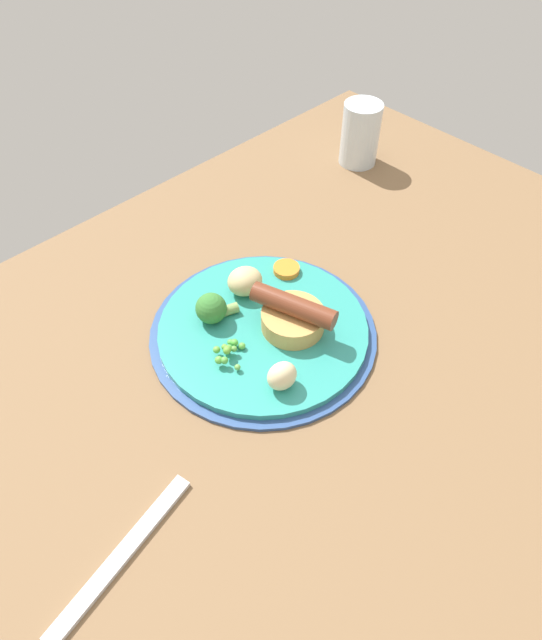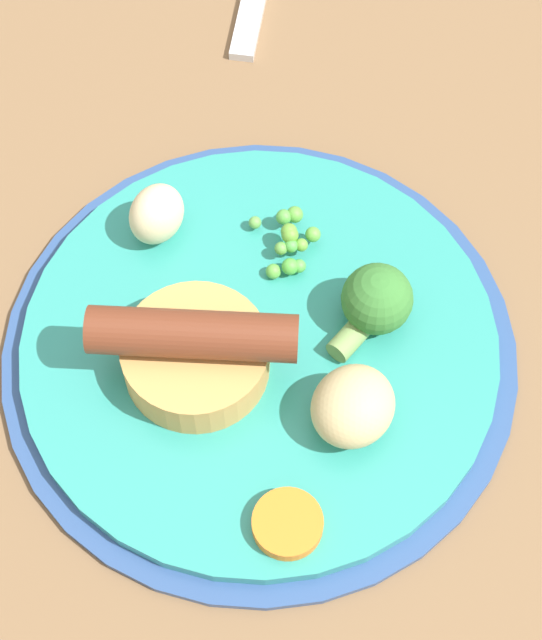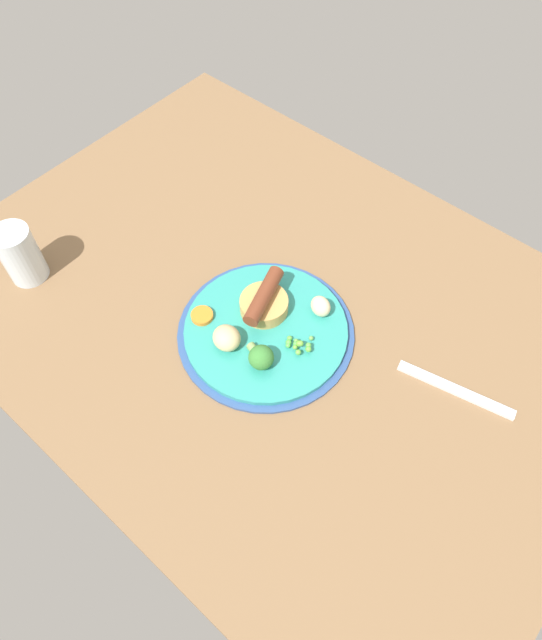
{
  "view_description": "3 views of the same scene",
  "coord_description": "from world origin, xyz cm",
  "px_view_note": "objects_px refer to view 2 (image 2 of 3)",
  "views": [
    {
      "loc": [
        -34.43,
        -29.76,
        57.1
      ],
      "look_at": [
        -2.7,
        3.11,
        6.86
      ],
      "focal_mm": 32.0,
      "sensor_mm": 36.0,
      "label": 1
    },
    {
      "loc": [
        22.31,
        14.84,
        55.68
      ],
      "look_at": [
        -3.23,
        5.06,
        6.09
      ],
      "focal_mm": 60.0,
      "sensor_mm": 36.0,
      "label": 2
    },
    {
      "loc": [
        -35.41,
        41.46,
        79.93
      ],
      "look_at": [
        -3.27,
        4.13,
        6.84
      ],
      "focal_mm": 32.0,
      "sensor_mm": 36.0,
      "label": 3
    }
  ],
  "objects_px": {
    "pea_pile": "(290,240)",
    "broccoli_floret_near": "(375,302)",
    "carrot_slice_1": "(288,524)",
    "potato_chunk_0": "(157,214)",
    "dinner_plate": "(260,349)",
    "potato_chunk_1": "(350,414)",
    "sausage_pudding": "(195,350)"
  },
  "relations": [
    {
      "from": "sausage_pudding",
      "to": "potato_chunk_1",
      "type": "height_order",
      "value": "sausage_pudding"
    },
    {
      "from": "broccoli_floret_near",
      "to": "potato_chunk_1",
      "type": "xyz_separation_m",
      "value": [
        0.07,
        0.01,
        -0.0
      ]
    },
    {
      "from": "pea_pile",
      "to": "carrot_slice_1",
      "type": "distance_m",
      "value": 0.16
    },
    {
      "from": "potato_chunk_0",
      "to": "carrot_slice_1",
      "type": "distance_m",
      "value": 0.19
    },
    {
      "from": "potato_chunk_0",
      "to": "potato_chunk_1",
      "type": "relative_size",
      "value": 0.77
    },
    {
      "from": "dinner_plate",
      "to": "sausage_pudding",
      "type": "distance_m",
      "value": 0.05
    },
    {
      "from": "dinner_plate",
      "to": "potato_chunk_0",
      "type": "relative_size",
      "value": 7.96
    },
    {
      "from": "sausage_pudding",
      "to": "potato_chunk_0",
      "type": "relative_size",
      "value": 3.07
    },
    {
      "from": "dinner_plate",
      "to": "potato_chunk_0",
      "type": "xyz_separation_m",
      "value": [
        -0.05,
        -0.08,
        0.03
      ]
    },
    {
      "from": "potato_chunk_1",
      "to": "sausage_pudding",
      "type": "bearing_deg",
      "value": -92.93
    },
    {
      "from": "carrot_slice_1",
      "to": "pea_pile",
      "type": "bearing_deg",
      "value": -159.85
    },
    {
      "from": "sausage_pudding",
      "to": "pea_pile",
      "type": "bearing_deg",
      "value": 59.28
    },
    {
      "from": "potato_chunk_1",
      "to": "pea_pile",
      "type": "bearing_deg",
      "value": -144.01
    },
    {
      "from": "pea_pile",
      "to": "potato_chunk_1",
      "type": "bearing_deg",
      "value": 35.99
    },
    {
      "from": "dinner_plate",
      "to": "potato_chunk_0",
      "type": "bearing_deg",
      "value": -120.14
    },
    {
      "from": "sausage_pudding",
      "to": "carrot_slice_1",
      "type": "relative_size",
      "value": 3.07
    },
    {
      "from": "carrot_slice_1",
      "to": "broccoli_floret_near",
      "type": "bearing_deg",
      "value": 178.99
    },
    {
      "from": "dinner_plate",
      "to": "carrot_slice_1",
      "type": "relative_size",
      "value": 7.97
    },
    {
      "from": "broccoli_floret_near",
      "to": "carrot_slice_1",
      "type": "relative_size",
      "value": 1.53
    },
    {
      "from": "potato_chunk_1",
      "to": "broccoli_floret_near",
      "type": "bearing_deg",
      "value": -172.66
    },
    {
      "from": "broccoli_floret_near",
      "to": "potato_chunk_1",
      "type": "bearing_deg",
      "value": -153.51
    },
    {
      "from": "potato_chunk_1",
      "to": "carrot_slice_1",
      "type": "distance_m",
      "value": 0.06
    },
    {
      "from": "sausage_pudding",
      "to": "carrot_slice_1",
      "type": "distance_m",
      "value": 0.1
    },
    {
      "from": "pea_pile",
      "to": "broccoli_floret_near",
      "type": "distance_m",
      "value": 0.06
    },
    {
      "from": "broccoli_floret_near",
      "to": "potato_chunk_0",
      "type": "bearing_deg",
      "value": 104.61
    },
    {
      "from": "dinner_plate",
      "to": "pea_pile",
      "type": "xyz_separation_m",
      "value": [
        -0.06,
        -0.01,
        0.02
      ]
    },
    {
      "from": "dinner_plate",
      "to": "potato_chunk_1",
      "type": "bearing_deg",
      "value": 63.5
    },
    {
      "from": "pea_pile",
      "to": "potato_chunk_1",
      "type": "distance_m",
      "value": 0.11
    },
    {
      "from": "carrot_slice_1",
      "to": "potato_chunk_0",
      "type": "bearing_deg",
      "value": -136.62
    },
    {
      "from": "potato_chunk_1",
      "to": "carrot_slice_1",
      "type": "relative_size",
      "value": 1.3
    },
    {
      "from": "pea_pile",
      "to": "potato_chunk_0",
      "type": "height_order",
      "value": "potato_chunk_0"
    },
    {
      "from": "sausage_pudding",
      "to": "potato_chunk_0",
      "type": "distance_m",
      "value": 0.09
    }
  ]
}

